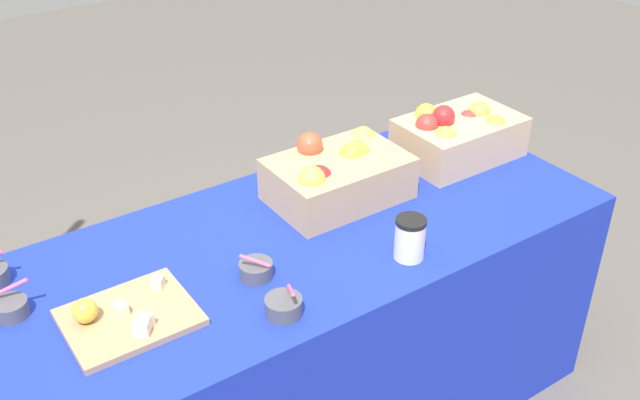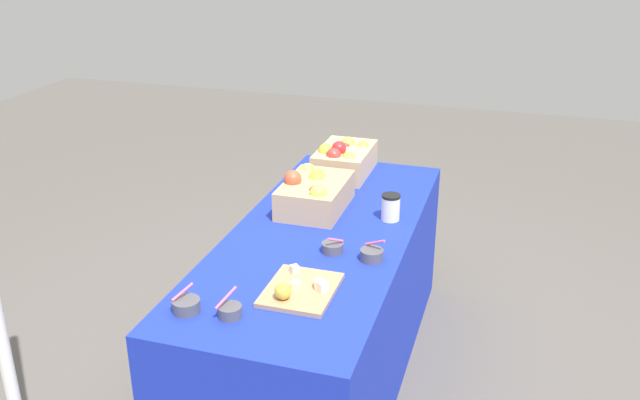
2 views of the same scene
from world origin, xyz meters
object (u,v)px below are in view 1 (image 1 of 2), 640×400
(coffee_cup, at_px, (410,238))
(sample_bowl_near, at_px, (11,308))
(cutting_board_front, at_px, (125,316))
(sample_bowl_far, at_px, (284,306))
(apple_crate_left, at_px, (457,134))
(apple_crate_middle, at_px, (337,175))
(sample_bowl_extra, at_px, (256,269))

(coffee_cup, bearing_deg, sample_bowl_near, 159.39)
(cutting_board_front, xyz_separation_m, coffee_cup, (0.74, -0.18, 0.04))
(sample_bowl_near, relative_size, sample_bowl_far, 0.99)
(sample_bowl_far, bearing_deg, sample_bowl_near, 146.13)
(sample_bowl_near, xyz_separation_m, sample_bowl_far, (0.55, -0.37, 0.00))
(apple_crate_left, distance_m, apple_crate_middle, 0.49)
(apple_crate_left, xyz_separation_m, sample_bowl_far, (-0.91, -0.37, -0.06))
(sample_bowl_near, relative_size, sample_bowl_extra, 1.10)
(sample_bowl_near, height_order, sample_bowl_far, sample_bowl_far)
(apple_crate_left, height_order, sample_bowl_far, apple_crate_left)
(apple_crate_left, distance_m, sample_bowl_far, 0.99)
(sample_bowl_extra, height_order, coffee_cup, coffee_cup)
(apple_crate_left, xyz_separation_m, sample_bowl_extra, (-0.89, -0.20, -0.06))
(apple_crate_left, bearing_deg, cutting_board_front, -171.99)
(cutting_board_front, relative_size, coffee_cup, 2.52)
(apple_crate_left, bearing_deg, apple_crate_middle, 179.30)
(cutting_board_front, height_order, sample_bowl_near, sample_bowl_near)
(cutting_board_front, relative_size, sample_bowl_near, 3.08)
(sample_bowl_extra, bearing_deg, sample_bowl_near, 160.58)
(apple_crate_middle, bearing_deg, apple_crate_left, -0.70)
(apple_crate_middle, relative_size, sample_bowl_extra, 4.50)
(apple_crate_middle, distance_m, sample_bowl_near, 0.97)
(sample_bowl_far, bearing_deg, sample_bowl_extra, 83.35)
(apple_crate_left, bearing_deg, coffee_cup, -144.89)
(sample_bowl_extra, bearing_deg, cutting_board_front, 176.20)
(sample_bowl_near, bearing_deg, cutting_board_front, -39.08)
(cutting_board_front, height_order, sample_bowl_far, sample_bowl_far)
(cutting_board_front, distance_m, coffee_cup, 0.76)
(sample_bowl_extra, bearing_deg, apple_crate_middle, 26.82)
(sample_bowl_extra, bearing_deg, apple_crate_left, 12.52)
(apple_crate_left, height_order, apple_crate_middle, apple_crate_left)
(sample_bowl_far, bearing_deg, apple_crate_middle, 41.31)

